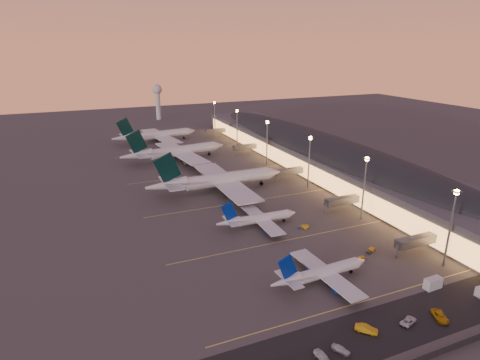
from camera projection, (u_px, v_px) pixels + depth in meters
name	position (u px, v px, depth m)	size (l,w,h in m)	color
ground	(282.00, 234.00, 148.61)	(700.00, 700.00, 0.00)	#454240
airliner_narrow_south	(321.00, 273.00, 117.45)	(33.51, 29.93, 11.98)	silver
airliner_narrow_north	(257.00, 219.00, 154.14)	(33.20, 29.59, 11.89)	silver
airliner_wide_near	(217.00, 180.00, 190.22)	(67.63, 61.35, 21.71)	silver
airliner_wide_mid	(175.00, 152.00, 242.29)	(66.04, 60.68, 21.14)	silver
airliner_wide_far	(156.00, 135.00, 287.78)	(62.13, 57.16, 19.90)	silver
terminal_building	(316.00, 150.00, 231.95)	(56.35, 255.00, 17.46)	#48484D
light_masts	(284.00, 142.00, 213.06)	(2.20, 217.20, 25.90)	slate
radar_tower	(158.00, 96.00, 372.15)	(9.00, 9.00, 32.50)	silver
service_lane	(391.00, 326.00, 99.75)	(260.00, 16.00, 0.01)	black
lane_markings	(240.00, 198.00, 183.50)	(90.00, 180.36, 0.00)	#D8C659
fence	(430.00, 356.00, 88.97)	(124.00, 0.12, 2.00)	#2D2D30
baggage_tug_a	(360.00, 258.00, 130.72)	(3.43, 1.71, 0.99)	#C68E0E
baggage_tug_b	(371.00, 251.00, 135.60)	(4.06, 2.91, 1.13)	#C68E0E
baggage_tug_c	(304.00, 227.00, 153.13)	(4.28, 2.75, 1.19)	#C68E0E
catering_truck_a	(434.00, 283.00, 115.08)	(5.96, 2.52, 3.31)	silver
service_van_a	(323.00, 357.00, 88.92)	(1.96, 4.88, 1.66)	silver
service_van_b	(366.00, 329.00, 97.50)	(1.90, 5.44, 1.79)	#C68E0E
service_van_c	(341.00, 349.00, 91.13)	(1.79, 4.46, 1.52)	silver
service_van_d	(440.00, 316.00, 102.27)	(2.70, 5.86, 1.63)	#C68E0E
service_van_e	(409.00, 321.00, 100.67)	(2.37, 5.14, 1.43)	silver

